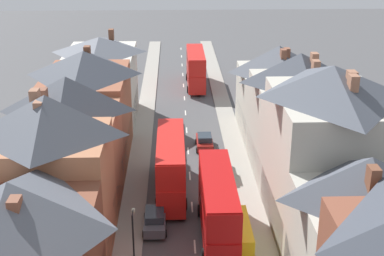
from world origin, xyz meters
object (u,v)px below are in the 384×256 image
at_px(double_decker_bus_far_approaching, 218,206).
at_px(car_parked_left_a, 205,141).
at_px(car_near_blue, 222,168).
at_px(car_near_silver, 155,219).
at_px(street_lamp, 134,244).
at_px(double_decker_bus_lead, 196,68).
at_px(double_decker_bus_mid_street, 171,165).
at_px(delivery_van, 237,235).

relative_size(double_decker_bus_far_approaching, car_parked_left_a, 2.82).
relative_size(car_near_blue, car_near_silver, 1.03).
height_order(car_near_blue, street_lamp, street_lamp).
bearing_deg(car_parked_left_a, double_decker_bus_lead, 90.02).
xyz_separation_m(double_decker_bus_lead, double_decker_bus_mid_street, (-3.60, -32.80, 0.00)).
height_order(double_decker_bus_mid_street, car_near_silver, double_decker_bus_mid_street).
distance_m(double_decker_bus_far_approaching, car_near_silver, 5.48).
bearing_deg(car_near_silver, double_decker_bus_lead, 82.82).
bearing_deg(car_near_blue, car_parked_left_a, 101.10).
distance_m(car_near_blue, street_lamp, 18.02).
height_order(double_decker_bus_mid_street, delivery_van, double_decker_bus_mid_street).
xyz_separation_m(double_decker_bus_lead, car_near_silver, (-4.89, -38.84, -1.98)).
relative_size(car_near_silver, delivery_van, 0.81).
height_order(double_decker_bus_far_approaching, car_parked_left_a, double_decker_bus_far_approaching).
bearing_deg(double_decker_bus_lead, car_parked_left_a, -89.98).
bearing_deg(delivery_van, double_decker_bus_far_approaching, 126.48).
bearing_deg(double_decker_bus_mid_street, car_near_silver, -102.07).
bearing_deg(car_near_blue, street_lamp, -114.31).
xyz_separation_m(double_decker_bus_far_approaching, car_near_blue, (1.31, 10.78, -1.99)).
relative_size(double_decker_bus_lead, car_near_blue, 2.49).
bearing_deg(car_parked_left_a, delivery_van, -86.12).
height_order(double_decker_bus_lead, car_near_blue, double_decker_bus_lead).
distance_m(car_parked_left_a, street_lamp, 23.81).
xyz_separation_m(car_parked_left_a, delivery_van, (1.30, -19.18, 0.52)).
relative_size(double_decker_bus_mid_street, car_near_silver, 2.56).
bearing_deg(delivery_van, car_parked_left_a, 93.88).
height_order(double_decker_bus_lead, delivery_van, double_decker_bus_lead).
xyz_separation_m(car_near_blue, car_near_silver, (-6.20, -9.30, 0.01)).
height_order(car_near_blue, delivery_van, delivery_van).
relative_size(car_near_blue, delivery_van, 0.84).
bearing_deg(car_near_blue, car_near_silver, -123.69).
bearing_deg(car_parked_left_a, car_near_blue, -78.90).
xyz_separation_m(double_decker_bus_mid_street, street_lamp, (-2.44, -13.01, 0.43)).
bearing_deg(street_lamp, double_decker_bus_far_approaching, 42.27).
bearing_deg(delivery_van, car_near_silver, 152.30).
bearing_deg(double_decker_bus_lead, car_near_silver, -97.18).
height_order(car_parked_left_a, street_lamp, street_lamp).
bearing_deg(double_decker_bus_lead, double_decker_bus_far_approaching, -90.00).
bearing_deg(car_near_blue, delivery_van, -90.00).
relative_size(double_decker_bus_mid_street, street_lamp, 1.96).
height_order(car_near_blue, car_near_silver, car_near_silver).
xyz_separation_m(car_near_silver, delivery_van, (6.20, -3.25, 0.50)).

